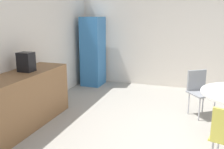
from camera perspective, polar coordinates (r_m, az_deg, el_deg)
ground_plane at (r=3.86m, az=17.40°, el=-15.15°), size 6.00×6.00×0.00m
wall_back at (r=4.55m, az=-22.52°, el=6.02°), size 6.00×0.10×2.60m
wall_side_right at (r=6.43m, az=18.93°, el=8.20°), size 0.10×6.00×2.60m
counter_block at (r=4.21m, az=-21.43°, el=-6.35°), size 2.32×0.60×0.90m
locker_cabinet at (r=6.53m, az=-4.38°, el=5.29°), size 0.60×0.50×1.77m
chair_gray at (r=4.81m, az=19.40°, el=-2.84°), size 0.59×0.59×0.83m
coffee_maker at (r=4.32m, az=-19.13°, el=2.74°), size 0.20×0.24×0.32m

